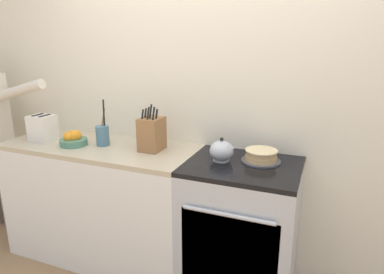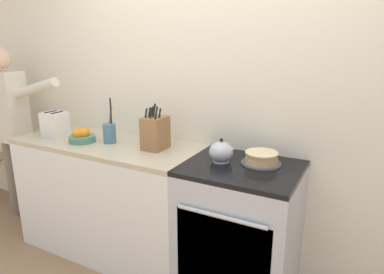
{
  "view_description": "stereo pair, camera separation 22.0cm",
  "coord_description": "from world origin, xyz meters",
  "px_view_note": "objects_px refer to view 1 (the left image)",
  "views": [
    {
      "loc": [
        0.83,
        -1.7,
        1.68
      ],
      "look_at": [
        0.03,
        0.27,
        1.08
      ],
      "focal_mm": 32.0,
      "sensor_mm": 36.0,
      "label": 1
    },
    {
      "loc": [
        1.03,
        -1.6,
        1.68
      ],
      "look_at": [
        0.03,
        0.27,
        1.08
      ],
      "focal_mm": 32.0,
      "sensor_mm": 36.0,
      "label": 2
    }
  ],
  "objects_px": {
    "knife_block": "(152,134)",
    "layer_cake": "(261,156)",
    "fruit_bowl": "(73,139)",
    "toaster": "(43,128)",
    "tea_kettle": "(222,151)",
    "utensil_crock": "(103,135)",
    "stove_range": "(240,229)"
  },
  "relations": [
    {
      "from": "layer_cake",
      "to": "knife_block",
      "type": "relative_size",
      "value": 0.77
    },
    {
      "from": "layer_cake",
      "to": "tea_kettle",
      "type": "distance_m",
      "value": 0.25
    },
    {
      "from": "knife_block",
      "to": "utensil_crock",
      "type": "height_order",
      "value": "utensil_crock"
    },
    {
      "from": "fruit_bowl",
      "to": "toaster",
      "type": "bearing_deg",
      "value": 177.79
    },
    {
      "from": "stove_range",
      "to": "tea_kettle",
      "type": "relative_size",
      "value": 4.89
    },
    {
      "from": "stove_range",
      "to": "knife_block",
      "type": "bearing_deg",
      "value": 176.09
    },
    {
      "from": "toaster",
      "to": "layer_cake",
      "type": "bearing_deg",
      "value": 5.35
    },
    {
      "from": "tea_kettle",
      "to": "knife_block",
      "type": "relative_size",
      "value": 0.58
    },
    {
      "from": "knife_block",
      "to": "stove_range",
      "type": "bearing_deg",
      "value": -3.91
    },
    {
      "from": "fruit_bowl",
      "to": "utensil_crock",
      "type": "bearing_deg",
      "value": 21.69
    },
    {
      "from": "tea_kettle",
      "to": "utensil_crock",
      "type": "height_order",
      "value": "utensil_crock"
    },
    {
      "from": "toaster",
      "to": "tea_kettle",
      "type": "bearing_deg",
      "value": 3.21
    },
    {
      "from": "layer_cake",
      "to": "fruit_bowl",
      "type": "xyz_separation_m",
      "value": [
        -1.36,
        -0.17,
        0.01
      ]
    },
    {
      "from": "stove_range",
      "to": "fruit_bowl",
      "type": "height_order",
      "value": "fruit_bowl"
    },
    {
      "from": "stove_range",
      "to": "toaster",
      "type": "height_order",
      "value": "toaster"
    },
    {
      "from": "layer_cake",
      "to": "utensil_crock",
      "type": "bearing_deg",
      "value": -175.77
    },
    {
      "from": "stove_range",
      "to": "knife_block",
      "type": "relative_size",
      "value": 2.82
    },
    {
      "from": "tea_kettle",
      "to": "utensil_crock",
      "type": "xyz_separation_m",
      "value": [
        -0.91,
        -0.01,
        0.01
      ]
    },
    {
      "from": "utensil_crock",
      "to": "fruit_bowl",
      "type": "height_order",
      "value": "utensil_crock"
    },
    {
      "from": "layer_cake",
      "to": "knife_block",
      "type": "height_order",
      "value": "knife_block"
    },
    {
      "from": "knife_block",
      "to": "layer_cake",
      "type": "bearing_deg",
      "value": 3.59
    },
    {
      "from": "layer_cake",
      "to": "fruit_bowl",
      "type": "height_order",
      "value": "fruit_bowl"
    },
    {
      "from": "tea_kettle",
      "to": "toaster",
      "type": "relative_size",
      "value": 0.93
    },
    {
      "from": "knife_block",
      "to": "utensil_crock",
      "type": "distance_m",
      "value": 0.39
    },
    {
      "from": "stove_range",
      "to": "tea_kettle",
      "type": "distance_m",
      "value": 0.55
    },
    {
      "from": "stove_range",
      "to": "utensil_crock",
      "type": "relative_size",
      "value": 2.69
    },
    {
      "from": "tea_kettle",
      "to": "knife_block",
      "type": "height_order",
      "value": "knife_block"
    },
    {
      "from": "toaster",
      "to": "stove_range",
      "type": "bearing_deg",
      "value": 2.26
    },
    {
      "from": "utensil_crock",
      "to": "knife_block",
      "type": "bearing_deg",
      "value": 5.46
    },
    {
      "from": "tea_kettle",
      "to": "fruit_bowl",
      "type": "height_order",
      "value": "tea_kettle"
    },
    {
      "from": "utensil_crock",
      "to": "toaster",
      "type": "distance_m",
      "value": 0.51
    },
    {
      "from": "toaster",
      "to": "fruit_bowl",
      "type": "bearing_deg",
      "value": -2.21
    }
  ]
}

